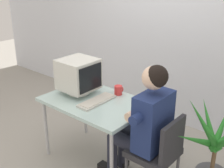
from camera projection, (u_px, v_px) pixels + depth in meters
ground_plane at (97, 158)px, 3.40m from camera, size 12.00×12.00×0.00m
wall_back at (189, 15)px, 3.65m from camera, size 8.00×0.10×3.00m
desk at (96, 105)px, 3.15m from camera, size 1.10×0.75×0.73m
crt_monitor at (78, 75)px, 3.23m from camera, size 0.38×0.38×0.39m
keyboard at (97, 101)px, 3.08m from camera, size 0.16×0.45×0.03m
office_chair at (159, 150)px, 2.74m from camera, size 0.42×0.42×0.82m
person_seated at (144, 122)px, 2.76m from camera, size 0.70×0.59×1.29m
potted_plant at (214, 157)px, 2.71m from camera, size 0.76×0.80×0.93m
desk_mug at (118, 90)px, 3.25m from camera, size 0.09×0.10×0.10m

